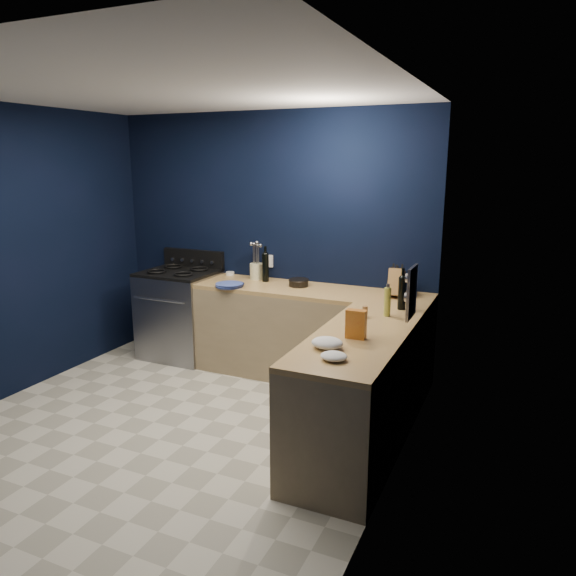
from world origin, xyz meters
The scene contains 28 objects.
floor centered at (0.00, 0.00, -0.01)m, with size 3.50×3.50×0.02m, color beige.
ceiling centered at (0.00, 0.00, 2.61)m, with size 3.50×3.50×0.02m, color silver.
wall_back centered at (0.00, 1.76, 1.30)m, with size 3.50×0.02×2.60m, color black.
wall_right centered at (1.76, 0.00, 1.30)m, with size 0.02×3.50×2.60m, color black.
wall_left centered at (-1.76, 0.00, 1.30)m, with size 0.02×3.50×2.60m, color black.
cab_back centered at (0.60, 1.44, 0.43)m, with size 2.30×0.63×0.86m, color #917C59.
top_back centered at (0.60, 1.44, 0.88)m, with size 2.30×0.63×0.04m, color olive.
cab_right centered at (1.44, 0.29, 0.43)m, with size 0.63×1.67×0.86m, color #917C59.
top_right centered at (1.44, 0.29, 0.88)m, with size 0.63×1.67×0.04m, color olive.
gas_range centered at (-0.93, 1.42, 0.46)m, with size 0.76×0.66×0.92m, color gray.
oven_door centered at (-0.93, 1.10, 0.45)m, with size 0.59×0.02×0.42m, color black.
cooktop centered at (-0.93, 1.42, 0.94)m, with size 0.76×0.66×0.03m, color black.
backguard centered at (-0.93, 1.72, 1.04)m, with size 0.76×0.06×0.20m, color black.
spice_panel centered at (1.74, 0.55, 1.18)m, with size 0.02×0.28×0.38m, color gray.
wall_outlet centered at (0.00, 1.74, 1.08)m, with size 0.09×0.02×0.13m, color white.
plate_stack centered at (-0.17, 1.20, 0.92)m, with size 0.27×0.27×0.03m, color #3B55AB.
ramekin centered at (-0.45, 1.69, 0.92)m, with size 0.09×0.09×0.04m, color white.
utensil_crock centered at (-0.09, 1.62, 0.98)m, with size 0.13×0.13×0.17m, color #F5F4C5.
wine_bottle_back centered at (0.04, 1.56, 1.04)m, with size 0.07×0.07×0.28m, color black.
lemon_basket centered at (0.44, 1.50, 0.94)m, with size 0.19×0.19×0.07m, color black.
knife_block centered at (1.41, 1.51, 1.02)m, with size 0.13×0.22×0.24m, color olive.
wine_bottle_right centered at (1.55, 1.07, 1.04)m, with size 0.07×0.07×0.27m, color black.
oil_bottle centered at (1.49, 0.83, 1.02)m, with size 0.05×0.05×0.23m, color #A3A63C.
spice_jar_near centered at (1.34, 0.71, 0.95)m, with size 0.04×0.04×0.09m, color olive.
spice_jar_far centered at (1.33, 0.43, 0.94)m, with size 0.05×0.05×0.09m, color olive.
crouton_bag centered at (1.43, 0.19, 1.00)m, with size 0.14×0.07×0.20m, color #AA1D0B.
towel_front centered at (1.32, -0.09, 0.94)m, with size 0.21×0.18×0.07m, color white.
towel_end centered at (1.43, -0.28, 0.93)m, with size 0.17×0.15×0.05m, color white.
Camera 1 is at (2.47, -3.29, 2.11)m, focal length 33.76 mm.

